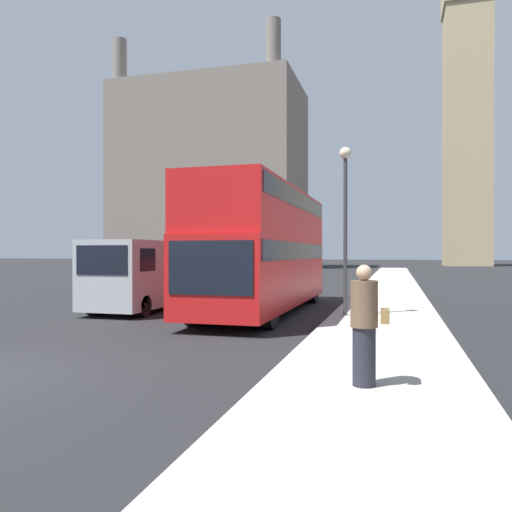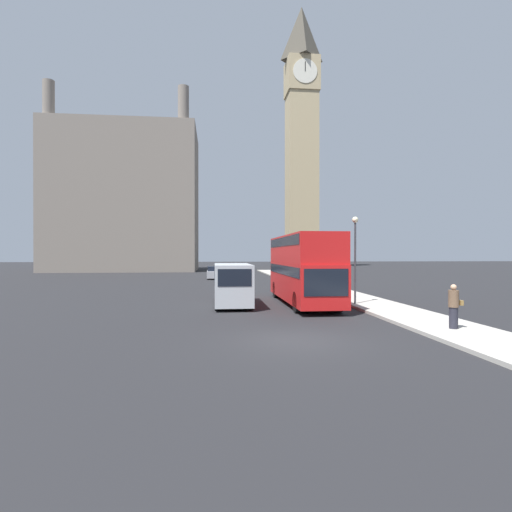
% 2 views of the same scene
% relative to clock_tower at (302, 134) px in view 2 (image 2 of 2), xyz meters
% --- Properties ---
extents(ground_plane, '(300.00, 300.00, 0.00)m').
position_rel_clock_tower_xyz_m(ground_plane, '(-17.83, -79.75, -31.95)').
color(ground_plane, black).
extents(sidewalk_strip, '(3.23, 120.00, 0.15)m').
position_rel_clock_tower_xyz_m(sidewalk_strip, '(-11.22, -79.75, -31.88)').
color(sidewalk_strip, '#ADA89E').
rests_on(sidewalk_strip, ground_plane).
extents(clock_tower, '(7.46, 7.63, 62.28)m').
position_rel_clock_tower_xyz_m(clock_tower, '(0.00, 0.00, 0.00)').
color(clock_tower, tan).
rests_on(clock_tower, ground_plane).
extents(building_block_distant, '(26.08, 15.76, 32.01)m').
position_rel_clock_tower_xyz_m(building_block_distant, '(-37.14, -17.49, -18.78)').
color(building_block_distant, slate).
rests_on(building_block_distant, ground_plane).
extents(red_double_decker_bus, '(2.56, 10.55, 4.22)m').
position_rel_clock_tower_xyz_m(red_double_decker_bus, '(-15.28, -69.60, -29.59)').
color(red_double_decker_bus, red).
rests_on(red_double_decker_bus, ground_plane).
extents(white_van, '(2.13, 5.64, 2.49)m').
position_rel_clock_tower_xyz_m(white_van, '(-19.64, -70.11, -30.62)').
color(white_van, '#B2B7BC').
rests_on(white_van, ground_plane).
extents(pedestrian, '(0.55, 0.39, 1.75)m').
position_rel_clock_tower_xyz_m(pedestrian, '(-11.31, -79.01, -30.93)').
color(pedestrian, '#23232D').
rests_on(pedestrian, sidewalk_strip).
extents(street_lamp, '(0.36, 0.36, 5.17)m').
position_rel_clock_tower_xyz_m(street_lamp, '(-12.38, -70.87, -28.36)').
color(street_lamp, '#38383D').
rests_on(street_lamp, sidewalk_strip).
extents(parked_sedan, '(1.79, 4.28, 1.58)m').
position_rel_clock_tower_xyz_m(parked_sedan, '(-20.74, -43.76, -31.24)').
color(parked_sedan, '#99999E').
rests_on(parked_sedan, ground_plane).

